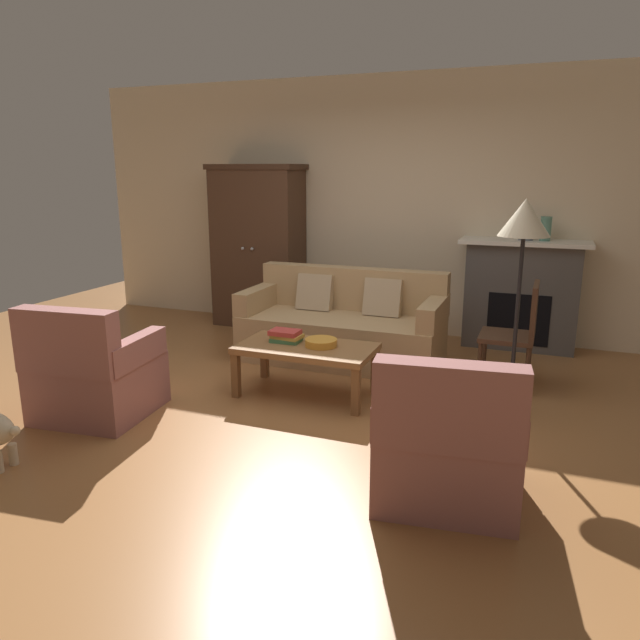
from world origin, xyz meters
TOP-DOWN VIEW (x-y plane):
  - ground_plane at (0.00, 0.00)m, footprint 9.60×9.60m
  - back_wall at (0.00, 2.55)m, footprint 7.20×0.10m
  - fireplace at (1.55, 2.30)m, footprint 1.26×0.48m
  - armoire at (-1.40, 2.22)m, footprint 1.06×0.57m
  - couch at (-0.02, 1.27)m, footprint 1.92×0.85m
  - coffee_table at (0.02, 0.25)m, footprint 1.10×0.60m
  - fruit_bowl at (0.13, 0.28)m, footprint 0.26×0.26m
  - book_stack at (-0.18, 0.30)m, footprint 0.26×0.19m
  - mantel_vase_slate at (1.55, 2.28)m, footprint 0.15×0.15m
  - mantel_vase_jade at (1.73, 2.28)m, footprint 0.11×0.11m
  - armchair_near_left at (-1.29, -0.73)m, footprint 0.85×0.84m
  - armchair_near_right at (1.36, -0.95)m, footprint 0.86×0.86m
  - side_chair_wooden at (1.60, 1.07)m, footprint 0.44×0.44m
  - floor_lamp at (1.61, 0.39)m, footprint 0.36×0.36m

SIDE VIEW (x-z plane):
  - ground_plane at x=0.00m, z-range 0.00..0.00m
  - armchair_near_left at x=-1.29m, z-range -0.12..0.76m
  - armchair_near_right at x=1.36m, z-range -0.12..0.76m
  - couch at x=-0.02m, z-range -0.11..0.75m
  - coffee_table at x=0.02m, z-range 0.16..0.58m
  - fruit_bowl at x=0.13m, z-range 0.42..0.48m
  - book_stack at x=-0.18m, z-range 0.42..0.52m
  - side_chair_wooden at x=1.60m, z-range 0.06..0.96m
  - fireplace at x=1.55m, z-range 0.01..1.13m
  - armoire at x=-1.40m, z-range 0.00..1.87m
  - mantel_vase_slate at x=1.55m, z-range 1.12..1.33m
  - mantel_vase_jade at x=1.73m, z-range 1.12..1.36m
  - floor_lamp at x=1.61m, z-range 0.58..2.19m
  - back_wall at x=0.00m, z-range 0.00..2.80m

